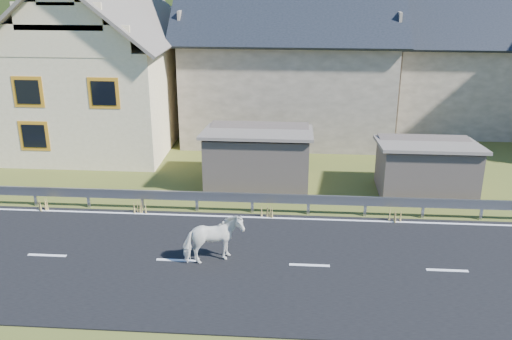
{
  "coord_description": "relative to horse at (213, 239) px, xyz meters",
  "views": [
    {
      "loc": [
        -0.47,
        -14.9,
        8.55
      ],
      "look_at": [
        -1.74,
        2.09,
        2.23
      ],
      "focal_mm": 40.0,
      "sensor_mm": 36.0,
      "label": 1
    }
  ],
  "objects": [
    {
      "name": "ground",
      "position": [
        2.85,
        -0.01,
        -0.78
      ],
      "size": [
        160.0,
        160.0,
        0.0
      ],
      "primitive_type": "plane",
      "color": "#464F1F",
      "rests_on": "ground"
    },
    {
      "name": "road",
      "position": [
        2.85,
        -0.01,
        -0.76
      ],
      "size": [
        60.0,
        7.0,
        0.04
      ],
      "primitive_type": "cube",
      "color": "black",
      "rests_on": "ground"
    },
    {
      "name": "lane_markings",
      "position": [
        2.85,
        -0.01,
        -0.73
      ],
      "size": [
        60.0,
        6.6,
        0.01
      ],
      "primitive_type": "cube",
      "color": "silver",
      "rests_on": "road"
    },
    {
      "name": "guardrail",
      "position": [
        2.85,
        3.67,
        -0.22
      ],
      "size": [
        28.1,
        0.09,
        0.75
      ],
      "color": "#93969B",
      "rests_on": "ground"
    },
    {
      "name": "shed_left",
      "position": [
        0.85,
        6.49,
        0.32
      ],
      "size": [
        4.3,
        3.3,
        2.4
      ],
      "primitive_type": "cube",
      "color": "brown",
      "rests_on": "ground"
    },
    {
      "name": "shed_right",
      "position": [
        7.35,
        5.99,
        0.22
      ],
      "size": [
        3.8,
        2.9,
        2.2
      ],
      "primitive_type": "cube",
      "color": "brown",
      "rests_on": "ground"
    },
    {
      "name": "house_cream",
      "position": [
        -7.15,
        11.99,
        3.58
      ],
      "size": [
        7.8,
        9.8,
        8.3
      ],
      "color": "#FFE7B6",
      "rests_on": "ground"
    },
    {
      "name": "house_stone_a",
      "position": [
        1.85,
        14.99,
        3.85
      ],
      "size": [
        10.8,
        9.8,
        8.9
      ],
      "color": "tan",
      "rests_on": "ground"
    },
    {
      "name": "house_stone_b",
      "position": [
        11.85,
        16.99,
        3.46
      ],
      "size": [
        9.8,
        8.8,
        8.1
      ],
      "color": "tan",
      "rests_on": "ground"
    },
    {
      "name": "mountain",
      "position": [
        7.85,
        179.99,
        -20.78
      ],
      "size": [
        440.0,
        280.0,
        260.0
      ],
      "primitive_type": "ellipsoid",
      "color": "#243714",
      "rests_on": "ground"
    },
    {
      "name": "horse",
      "position": [
        0.0,
        0.0,
        0.0
      ],
      "size": [
        1.45,
        1.92,
        1.48
      ],
      "primitive_type": "imported",
      "rotation": [
        0.0,
        0.0,
        2.0
      ],
      "color": "white",
      "rests_on": "road"
    }
  ]
}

